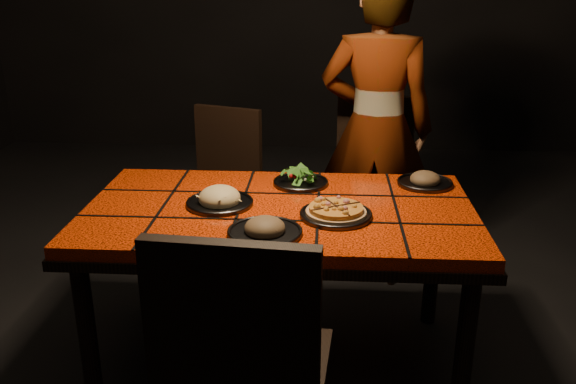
# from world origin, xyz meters

# --- Properties ---
(room_shell) EXTENTS (6.04, 7.04, 3.08)m
(room_shell) POSITION_xyz_m (0.00, 0.00, 1.50)
(room_shell) COLOR black
(room_shell) RESTS_ON ground
(dining_table) EXTENTS (1.62, 0.92, 0.75)m
(dining_table) POSITION_xyz_m (0.00, 0.00, 0.67)
(dining_table) COLOR #F23807
(dining_table) RESTS_ON ground
(chair_near) EXTENTS (0.51, 0.51, 1.04)m
(chair_near) POSITION_xyz_m (-0.04, -0.86, 0.60)
(chair_near) COLOR black
(chair_near) RESTS_ON ground
(chair_far_left) EXTENTS (0.53, 0.53, 0.93)m
(chair_far_left) POSITION_xyz_m (-0.42, 0.98, 0.53)
(chair_far_left) COLOR black
(chair_far_left) RESTS_ON ground
(chair_far_right) EXTENTS (0.53, 0.53, 0.99)m
(chair_far_right) POSITION_xyz_m (0.45, 1.05, 0.57)
(chair_far_right) COLOR black
(chair_far_right) RESTS_ON ground
(diner) EXTENTS (0.67, 0.49, 1.70)m
(diner) POSITION_xyz_m (0.46, 0.93, 0.85)
(diner) COLOR brown
(diner) RESTS_ON ground
(plate_pizza) EXTENTS (0.32, 0.32, 0.04)m
(plate_pizza) POSITION_xyz_m (0.23, -0.10, 0.77)
(plate_pizza) COLOR #333337
(plate_pizza) RESTS_ON dining_table
(plate_pasta) EXTENTS (0.28, 0.28, 0.09)m
(plate_pasta) POSITION_xyz_m (-0.25, 0.00, 0.77)
(plate_pasta) COLOR #333337
(plate_pasta) RESTS_ON dining_table
(plate_salad) EXTENTS (0.25, 0.25, 0.07)m
(plate_salad) POSITION_xyz_m (0.08, 0.28, 0.78)
(plate_salad) COLOR #333337
(plate_salad) RESTS_ON dining_table
(plate_mushroom_a) EXTENTS (0.28, 0.28, 0.09)m
(plate_mushroom_a) POSITION_xyz_m (-0.03, -0.28, 0.77)
(plate_mushroom_a) COLOR #333337
(plate_mushroom_a) RESTS_ON dining_table
(plate_mushroom_b) EXTENTS (0.25, 0.25, 0.08)m
(plate_mushroom_b) POSITION_xyz_m (0.64, 0.31, 0.77)
(plate_mushroom_b) COLOR #333337
(plate_mushroom_b) RESTS_ON dining_table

